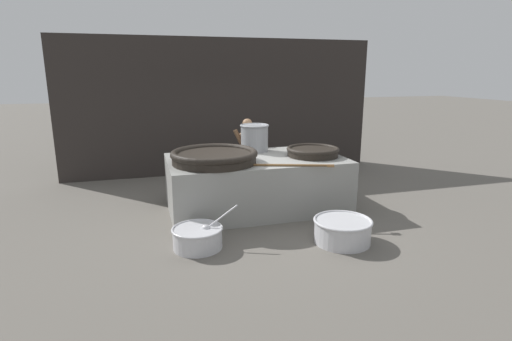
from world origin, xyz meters
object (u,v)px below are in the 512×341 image
giant_wok_far (313,151)px  prep_bowl_meat (342,230)px  giant_wok_near (214,156)px  prep_bowl_vegetables (198,237)px  stock_pot (254,137)px  cook (247,151)px

giant_wok_far → prep_bowl_meat: (-0.26, -1.75, -0.86)m
giant_wok_far → prep_bowl_meat: bearing=-98.5°
giant_wok_far → prep_bowl_meat: size_ratio=1.12×
giant_wok_near → prep_bowl_vegetables: 1.64m
prep_bowl_meat → giant_wok_far: bearing=81.5°
giant_wok_near → prep_bowl_meat: 2.50m
giant_wok_near → stock_pot: (0.97, 0.84, 0.16)m
stock_pot → prep_bowl_meat: 2.80m
stock_pot → cook: bearing=87.4°
giant_wok_near → stock_pot: stock_pot is taller
prep_bowl_vegetables → prep_bowl_meat: prep_bowl_vegetables is taller
giant_wok_near → giant_wok_far: giant_wok_near is taller
stock_pot → prep_bowl_meat: size_ratio=0.65×
giant_wok_near → prep_bowl_meat: bearing=-45.7°
giant_wok_near → stock_pot: size_ratio=2.62×
giant_wok_near → cook: (1.00, 1.55, -0.26)m
giant_wok_far → stock_pot: bearing=140.6°
stock_pot → prep_bowl_vegetables: (-1.47, -2.11, -1.07)m
giant_wok_far → prep_bowl_vegetables: giant_wok_far is taller
giant_wok_near → giant_wok_far: bearing=2.5°
cook → prep_bowl_vegetables: size_ratio=1.58×
giant_wok_far → prep_bowl_meat: 1.97m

